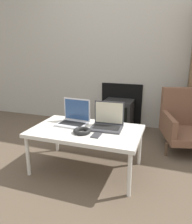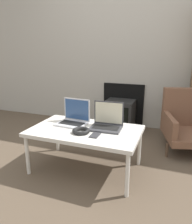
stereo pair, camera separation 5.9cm
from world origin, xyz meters
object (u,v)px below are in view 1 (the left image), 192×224
object	(u,v)px
headphones	(82,131)
armchair	(189,121)
laptop_right	(107,122)
phone	(96,135)
tv	(118,115)
laptop_left	(74,118)

from	to	relation	value
headphones	armchair	xyz separation A→B (m)	(1.00, 1.05, -0.12)
laptop_right	headphones	bearing A→B (deg)	-132.51
phone	tv	size ratio (longest dim) A/B	0.28
headphones	phone	distance (m)	0.15
phone	laptop_left	bearing A→B (deg)	143.89
phone	tv	world-z (taller)	tv
laptop_right	phone	bearing A→B (deg)	-100.92
phone	headphones	bearing A→B (deg)	170.81
phone	laptop_right	bearing A→B (deg)	82.07
headphones	laptop_right	bearing A→B (deg)	50.48
headphones	tv	distance (m)	1.40
phone	armchair	xyz separation A→B (m)	(0.86, 1.07, -0.11)
laptop_left	headphones	size ratio (longest dim) A/B	1.89
tv	armchair	xyz separation A→B (m)	(0.99, -0.33, 0.11)
headphones	phone	bearing A→B (deg)	-9.19
laptop_right	headphones	world-z (taller)	laptop_right
headphones	phone	size ratio (longest dim) A/B	1.33
laptop_left	armchair	size ratio (longest dim) A/B	0.41
phone	armchair	bearing A→B (deg)	51.39
armchair	headphones	bearing A→B (deg)	-149.78
laptop_left	laptop_right	bearing A→B (deg)	3.94
headphones	armchair	bearing A→B (deg)	46.24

